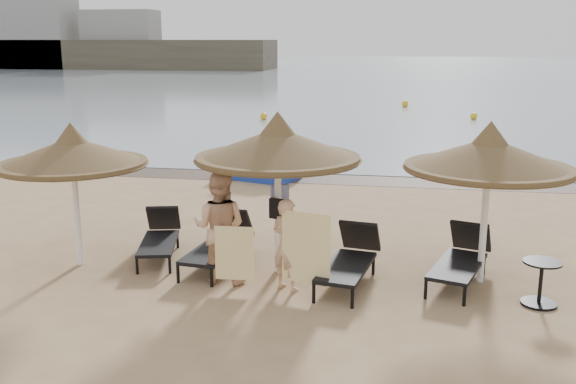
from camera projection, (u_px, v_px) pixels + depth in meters
name	position (u px, v px, depth m)	size (l,w,h in m)	color
ground	(226.00, 298.00, 10.43)	(160.00, 160.00, 0.00)	tan
sea	(382.00, 70.00, 87.07)	(200.00, 140.00, 0.03)	gray
wet_sand_strip	(308.00, 178.00, 19.44)	(200.00, 1.60, 0.01)	#48382D
far_shore	(199.00, 48.00, 88.52)	(150.00, 54.80, 12.00)	brown
palapa_left	(72.00, 152.00, 11.50)	(2.69, 2.69, 2.66)	white
palapa_center	(278.00, 145.00, 11.11)	(2.93, 2.93, 2.90)	white
palapa_right	(489.00, 155.00, 10.63)	(2.82, 2.82, 2.80)	white
lounger_far_left	(160.00, 236.00, 12.42)	(1.08, 2.02, 0.86)	black
lounger_near_left	(220.00, 242.00, 11.94)	(0.95, 2.16, 0.94)	black
lounger_near_right	(350.00, 258.00, 11.07)	(1.03, 2.18, 0.94)	black
lounger_far_right	(462.00, 257.00, 11.12)	(1.27, 2.17, 0.92)	black
side_table	(540.00, 284.00, 10.10)	(0.60, 0.60, 0.72)	black
person_left	(219.00, 218.00, 10.91)	(1.04, 0.68, 2.26)	tan
person_right	(287.00, 237.00, 10.58)	(0.84, 0.55, 1.83)	tan
towel_left	(235.00, 253.00, 10.63)	(0.67, 0.05, 0.93)	yellow
towel_right	(306.00, 248.00, 10.30)	(0.83, 0.25, 1.20)	yellow
bag_patterned	(280.00, 196.00, 11.50)	(0.34, 0.20, 0.41)	silver
bag_dark	(276.00, 209.00, 11.21)	(0.27, 0.17, 0.36)	black
pedal_boat	(259.00, 165.00, 19.33)	(2.56, 1.97, 1.05)	#17339B
buoy_left	(264.00, 116.00, 33.29)	(0.38, 0.38, 0.38)	gold
buoy_mid	(405.00, 104.00, 39.60)	(0.41, 0.41, 0.41)	gold
buoy_extra	(474.00, 116.00, 33.40)	(0.37, 0.37, 0.37)	gold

